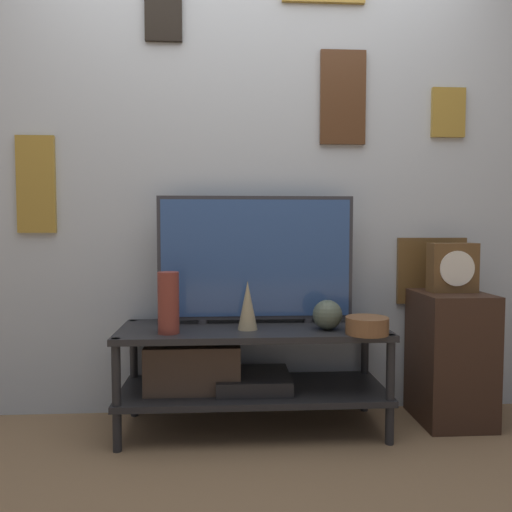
{
  "coord_description": "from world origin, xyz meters",
  "views": [
    {
      "loc": [
        -0.13,
        -2.13,
        1.0
      ],
      "look_at": [
        0.01,
        0.28,
        0.86
      ],
      "focal_mm": 35.0,
      "sensor_mm": 36.0,
      "label": 1
    }
  ],
  "objects_px": {
    "vase_wide_bowl": "(367,326)",
    "mantel_clock": "(453,268)",
    "vase_slim_bronze": "(248,305)",
    "vase_round_glass": "(327,315)",
    "vase_tall_ceramic": "(168,303)",
    "television": "(256,258)"
  },
  "relations": [
    {
      "from": "vase_round_glass",
      "to": "vase_slim_bronze",
      "type": "relative_size",
      "value": 0.61
    },
    {
      "from": "vase_wide_bowl",
      "to": "vase_slim_bronze",
      "type": "relative_size",
      "value": 0.85
    },
    {
      "from": "vase_round_glass",
      "to": "vase_wide_bowl",
      "type": "relative_size",
      "value": 0.72
    },
    {
      "from": "television",
      "to": "vase_tall_ceramic",
      "type": "height_order",
      "value": "television"
    },
    {
      "from": "television",
      "to": "vase_round_glass",
      "type": "relative_size",
      "value": 6.95
    },
    {
      "from": "vase_wide_bowl",
      "to": "vase_slim_bronze",
      "type": "height_order",
      "value": "vase_slim_bronze"
    },
    {
      "from": "vase_wide_bowl",
      "to": "mantel_clock",
      "type": "height_order",
      "value": "mantel_clock"
    },
    {
      "from": "vase_wide_bowl",
      "to": "vase_slim_bronze",
      "type": "distance_m",
      "value": 0.56
    },
    {
      "from": "vase_tall_ceramic",
      "to": "vase_slim_bronze",
      "type": "xyz_separation_m",
      "value": [
        0.37,
        0.06,
        -0.03
      ]
    },
    {
      "from": "vase_wide_bowl",
      "to": "mantel_clock",
      "type": "distance_m",
      "value": 0.62
    },
    {
      "from": "vase_wide_bowl",
      "to": "television",
      "type": "bearing_deg",
      "value": 149.22
    },
    {
      "from": "vase_slim_bronze",
      "to": "mantel_clock",
      "type": "distance_m",
      "value": 1.08
    },
    {
      "from": "television",
      "to": "vase_slim_bronze",
      "type": "relative_size",
      "value": 4.25
    },
    {
      "from": "vase_round_glass",
      "to": "vase_tall_ceramic",
      "type": "height_order",
      "value": "vase_tall_ceramic"
    },
    {
      "from": "vase_round_glass",
      "to": "vase_wide_bowl",
      "type": "height_order",
      "value": "vase_round_glass"
    },
    {
      "from": "vase_tall_ceramic",
      "to": "mantel_clock",
      "type": "distance_m",
      "value": 1.44
    },
    {
      "from": "vase_round_glass",
      "to": "vase_tall_ceramic",
      "type": "bearing_deg",
      "value": -176.87
    },
    {
      "from": "vase_tall_ceramic",
      "to": "vase_wide_bowl",
      "type": "distance_m",
      "value": 0.92
    },
    {
      "from": "vase_tall_ceramic",
      "to": "mantel_clock",
      "type": "xyz_separation_m",
      "value": [
        1.42,
        0.18,
        0.14
      ]
    },
    {
      "from": "mantel_clock",
      "to": "vase_round_glass",
      "type": "bearing_deg",
      "value": -168.01
    },
    {
      "from": "vase_tall_ceramic",
      "to": "vase_round_glass",
      "type": "bearing_deg",
      "value": 3.13
    },
    {
      "from": "television",
      "to": "mantel_clock",
      "type": "bearing_deg",
      "value": -2.18
    }
  ]
}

